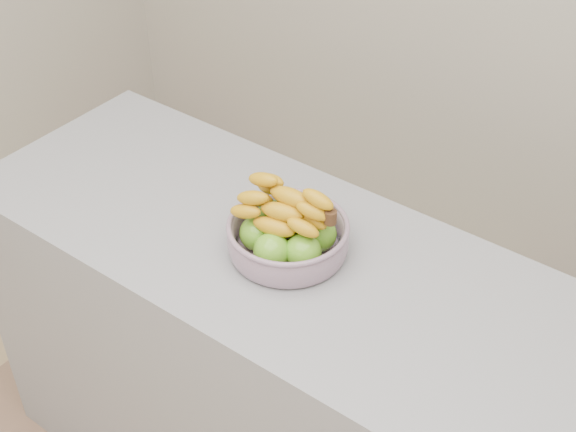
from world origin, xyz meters
name	(u,v)px	position (x,y,z in m)	size (l,w,h in m)	color
room_shell	(15,55)	(0.00, 0.00, 1.71)	(4.05, 4.05, 2.73)	#BBB6A9
counter	(349,419)	(0.00, 0.68, 0.45)	(2.00, 0.60, 0.90)	#94959B
fruit_bowl	(288,233)	(-0.19, 0.68, 0.95)	(0.27, 0.27, 0.17)	#A6B2C7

